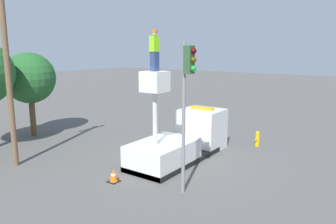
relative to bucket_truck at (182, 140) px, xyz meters
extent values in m
plane|color=#565451|center=(-0.69, 0.00, -0.90)|extent=(120.00, 120.00, 0.00)
cube|color=black|center=(-0.69, 0.00, -0.78)|extent=(5.37, 2.29, 0.24)
cube|color=silver|center=(-1.68, 0.00, -0.30)|extent=(3.39, 2.23, 1.20)
cube|color=silver|center=(1.99, 0.00, 0.20)|extent=(1.98, 2.23, 2.21)
cube|color=black|center=(2.99, 0.00, 0.64)|extent=(0.03, 1.90, 0.88)
cube|color=orange|center=(1.99, 0.00, 1.37)|extent=(0.36, 1.34, 0.14)
cylinder|color=silver|center=(-2.27, 0.00, 1.57)|extent=(0.22, 0.22, 2.54)
cube|color=white|center=(-2.27, 0.00, 3.19)|extent=(0.99, 0.99, 0.90)
cube|color=navy|center=(-2.27, 0.00, 4.06)|extent=(0.34, 0.26, 0.84)
cube|color=#8CEA1E|center=(-2.27, 0.00, 4.81)|extent=(0.40, 0.26, 0.66)
sphere|color=tan|center=(-2.27, 0.00, 5.25)|extent=(0.23, 0.23, 0.23)
cylinder|color=orange|center=(-2.27, 0.00, 5.34)|extent=(0.26, 0.26, 0.09)
cylinder|color=gray|center=(-3.52, -2.32, 1.98)|extent=(0.14, 0.14, 5.77)
cube|color=#2D512D|center=(-3.52, -2.53, 4.22)|extent=(0.34, 0.28, 1.00)
sphere|color=#490707|center=(-3.52, -2.72, 4.53)|extent=(0.22, 0.22, 0.22)
sphere|color=#503C07|center=(-3.52, -2.72, 4.22)|extent=(0.22, 0.22, 0.22)
sphere|color=green|center=(-3.52, -2.72, 3.91)|extent=(0.22, 0.22, 0.22)
cylinder|color=gold|center=(4.13, -2.44, -0.55)|extent=(0.26, 0.26, 0.71)
sphere|color=gold|center=(4.13, -2.44, -0.13)|extent=(0.22, 0.22, 0.22)
cylinder|color=gold|center=(3.94, -2.44, -0.48)|extent=(0.12, 0.11, 0.11)
cylinder|color=gold|center=(4.33, -2.44, -0.48)|extent=(0.12, 0.11, 0.11)
cube|color=black|center=(-4.36, 0.60, -0.89)|extent=(0.45, 0.45, 0.03)
cone|color=orange|center=(-4.36, 0.60, -0.61)|extent=(0.38, 0.38, 0.58)
cylinder|color=white|center=(-4.36, 0.60, -0.58)|extent=(0.20, 0.20, 0.08)
cylinder|color=brown|center=(-1.98, 10.11, 0.40)|extent=(0.36, 0.36, 2.60)
sphere|color=#235B28|center=(-1.98, 10.11, 2.81)|extent=(3.17, 3.17, 3.17)
cylinder|color=brown|center=(-5.64, 5.86, 3.42)|extent=(0.26, 0.26, 8.65)
camera|label=1|loc=(-13.58, -8.80, 4.61)|focal=35.00mm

